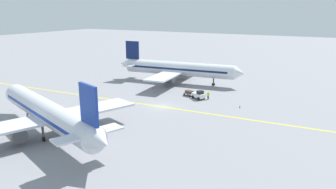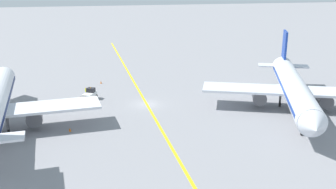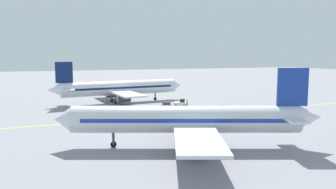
% 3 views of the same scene
% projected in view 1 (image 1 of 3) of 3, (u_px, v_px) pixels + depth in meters
% --- Properties ---
extents(ground_plane, '(400.00, 400.00, 0.00)m').
position_uv_depth(ground_plane, '(161.00, 107.00, 66.46)').
color(ground_plane, gray).
extents(apron_yellow_centreline, '(5.22, 119.92, 0.01)m').
position_uv_depth(apron_yellow_centreline, '(161.00, 107.00, 66.46)').
color(apron_yellow_centreline, yellow).
rests_on(apron_yellow_centreline, ground).
extents(airplane_at_gate, '(28.10, 34.38, 10.60)m').
position_uv_depth(airplane_at_gate, '(48.00, 113.00, 50.28)').
color(airplane_at_gate, silver).
rests_on(airplane_at_gate, ground).
extents(airplane_adjacent_stand, '(28.38, 35.55, 10.60)m').
position_uv_depth(airplane_adjacent_stand, '(177.00, 69.00, 87.47)').
color(airplane_adjacent_stand, silver).
rests_on(airplane_adjacent_stand, ground).
extents(baggage_tug_white, '(2.72, 3.35, 2.11)m').
position_uv_depth(baggage_tug_white, '(199.00, 95.00, 71.98)').
color(baggage_tug_white, white).
rests_on(baggage_tug_white, ground).
extents(baggage_cart_trailing, '(2.38, 2.95, 1.24)m').
position_uv_depth(baggage_cart_trailing, '(189.00, 93.00, 74.61)').
color(baggage_cart_trailing, gray).
rests_on(baggage_cart_trailing, ground).
extents(ground_crew_worker, '(0.31, 0.56, 1.68)m').
position_uv_depth(ground_crew_worker, '(208.00, 95.00, 71.62)').
color(ground_crew_worker, '#23232D').
rests_on(ground_crew_worker, ground).
extents(traffic_cone_near_nose, '(0.32, 0.32, 0.55)m').
position_uv_depth(traffic_cone_near_nose, '(240.00, 106.00, 65.66)').
color(traffic_cone_near_nose, orange).
rests_on(traffic_cone_near_nose, ground).
extents(traffic_cone_mid_apron, '(0.32, 0.32, 0.55)m').
position_uv_depth(traffic_cone_mid_apron, '(152.00, 88.00, 80.94)').
color(traffic_cone_mid_apron, orange).
rests_on(traffic_cone_mid_apron, ground).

